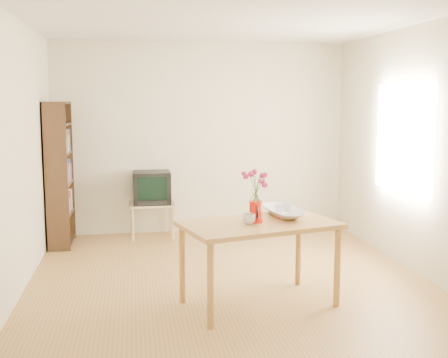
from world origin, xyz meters
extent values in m
plane|color=olive|center=(0.00, 0.00, 0.00)|extent=(4.50, 4.50, 0.00)
plane|color=white|center=(0.00, 0.00, 2.60)|extent=(4.50, 4.50, 0.00)
plane|color=beige|center=(0.00, 2.25, 1.30)|extent=(4.00, 0.00, 4.00)
plane|color=beige|center=(0.00, -2.25, 1.30)|extent=(4.00, 0.00, 4.00)
plane|color=beige|center=(-2.00, 0.00, 1.30)|extent=(0.00, 4.50, 4.50)
plane|color=beige|center=(2.00, 0.00, 1.30)|extent=(0.00, 4.50, 4.50)
plane|color=white|center=(1.98, 0.30, 1.40)|extent=(0.00, 1.30, 1.30)
cube|color=olive|center=(0.15, -0.71, 0.73)|extent=(1.49, 1.09, 0.04)
cylinder|color=olive|center=(-0.35, -1.18, 0.35)|extent=(0.06, 0.06, 0.71)
cylinder|color=olive|center=(0.82, -0.86, 0.35)|extent=(0.06, 0.06, 0.71)
cylinder|color=olive|center=(-0.52, -0.56, 0.35)|extent=(0.06, 0.06, 0.71)
cylinder|color=olive|center=(0.65, -0.24, 0.35)|extent=(0.06, 0.06, 0.71)
cube|color=tan|center=(-0.70, 1.97, 0.45)|extent=(0.60, 0.45, 0.03)
cylinder|color=tan|center=(-0.96, 1.78, 0.22)|extent=(0.04, 0.04, 0.43)
cylinder|color=tan|center=(-0.44, 1.78, 0.22)|extent=(0.04, 0.04, 0.43)
cylinder|color=tan|center=(-0.96, 2.15, 0.22)|extent=(0.04, 0.04, 0.43)
cylinder|color=tan|center=(-0.44, 2.15, 0.22)|extent=(0.04, 0.04, 0.43)
cube|color=black|center=(-1.85, 1.41, 0.90)|extent=(0.28, 0.02, 1.80)
cube|color=black|center=(-1.85, 2.09, 0.90)|extent=(0.28, 0.03, 1.80)
cube|color=black|center=(-1.98, 1.75, 0.90)|extent=(0.02, 0.70, 1.80)
cube|color=black|center=(-1.85, 1.75, 0.04)|extent=(0.27, 0.65, 0.02)
cube|color=black|center=(-1.85, 1.75, 0.40)|extent=(0.27, 0.65, 0.02)
cube|color=black|center=(-1.85, 1.75, 0.78)|extent=(0.27, 0.65, 0.02)
cube|color=black|center=(-1.85, 1.75, 1.16)|extent=(0.27, 0.65, 0.02)
cube|color=black|center=(-1.85, 1.75, 1.52)|extent=(0.27, 0.65, 0.02)
cube|color=black|center=(-1.85, 1.75, 1.78)|extent=(0.27, 0.65, 0.02)
cylinder|color=red|center=(0.12, -0.69, 0.84)|extent=(0.11, 0.11, 0.18)
cylinder|color=red|center=(0.12, -0.69, 0.76)|extent=(0.13, 0.13, 0.02)
cylinder|color=red|center=(0.12, -0.69, 0.93)|extent=(0.12, 0.12, 0.01)
cone|color=red|center=(0.12, -0.74, 0.91)|extent=(0.05, 0.07, 0.06)
torus|color=black|center=(0.12, -0.62, 0.85)|extent=(0.02, 0.10, 0.10)
imported|color=white|center=(0.04, -0.76, 0.80)|extent=(0.16, 0.16, 0.09)
imported|color=white|center=(0.43, -0.47, 0.96)|extent=(0.48, 0.48, 0.41)
imported|color=white|center=(0.39, -0.47, 0.91)|extent=(0.09, 0.09, 0.06)
imported|color=white|center=(0.48, -0.45, 0.92)|extent=(0.10, 0.10, 0.07)
cube|color=black|center=(-0.70, 1.97, 0.67)|extent=(0.49, 0.45, 0.42)
cube|color=black|center=(-0.70, 2.05, 0.69)|extent=(0.34, 0.25, 0.30)
cube|color=black|center=(-0.70, 1.74, 0.69)|extent=(0.38, 0.01, 0.30)
camera|label=1|loc=(-0.93, -5.43, 1.81)|focal=45.00mm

